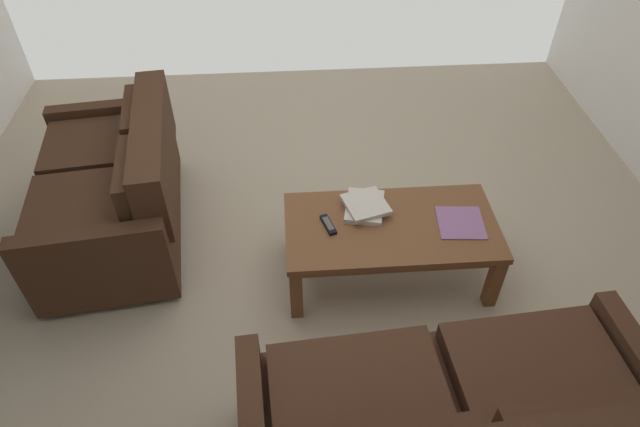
{
  "coord_description": "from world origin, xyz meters",
  "views": [
    {
      "loc": [
        0.12,
        2.26,
        2.59
      ],
      "look_at": [
        -0.01,
        0.49,
        0.93
      ],
      "focal_mm": 30.78,
      "sensor_mm": 36.0,
      "label": 1
    }
  ],
  "objects_px": {
    "coffee_table": "(391,232)",
    "tv_remote": "(328,225)",
    "book_stack": "(365,206)",
    "loose_magazine": "(461,223)",
    "loveseat_near": "(116,189)"
  },
  "relations": [
    {
      "from": "coffee_table",
      "to": "tv_remote",
      "type": "bearing_deg",
      "value": -2.19
    },
    {
      "from": "tv_remote",
      "to": "coffee_table",
      "type": "bearing_deg",
      "value": 177.81
    },
    {
      "from": "book_stack",
      "to": "coffee_table",
      "type": "bearing_deg",
      "value": 134.57
    },
    {
      "from": "coffee_table",
      "to": "loose_magazine",
      "type": "height_order",
      "value": "loose_magazine"
    },
    {
      "from": "coffee_table",
      "to": "tv_remote",
      "type": "height_order",
      "value": "tv_remote"
    },
    {
      "from": "loveseat_near",
      "to": "tv_remote",
      "type": "bearing_deg",
      "value": 159.85
    },
    {
      "from": "coffee_table",
      "to": "book_stack",
      "type": "distance_m",
      "value": 0.21
    },
    {
      "from": "loveseat_near",
      "to": "book_stack",
      "type": "height_order",
      "value": "loveseat_near"
    },
    {
      "from": "loveseat_near",
      "to": "book_stack",
      "type": "relative_size",
      "value": 4.41
    },
    {
      "from": "book_stack",
      "to": "tv_remote",
      "type": "bearing_deg",
      "value": 28.89
    },
    {
      "from": "tv_remote",
      "to": "book_stack",
      "type": "bearing_deg",
      "value": -151.11
    },
    {
      "from": "loveseat_near",
      "to": "coffee_table",
      "type": "height_order",
      "value": "loveseat_near"
    },
    {
      "from": "coffee_table",
      "to": "loose_magazine",
      "type": "distance_m",
      "value": 0.4
    },
    {
      "from": "loveseat_near",
      "to": "tv_remote",
      "type": "xyz_separation_m",
      "value": [
        -1.29,
        0.47,
        0.06
      ]
    },
    {
      "from": "book_stack",
      "to": "tv_remote",
      "type": "distance_m",
      "value": 0.26
    }
  ]
}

